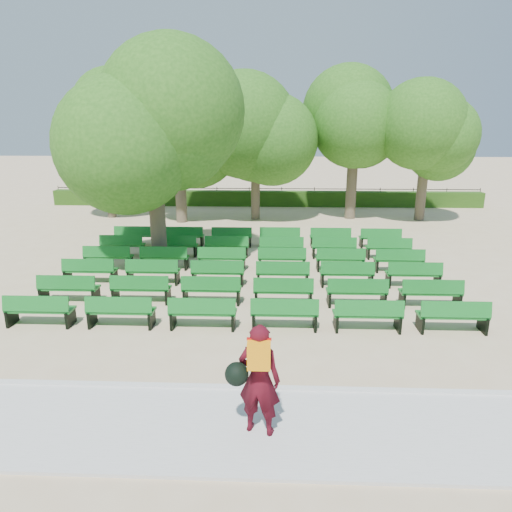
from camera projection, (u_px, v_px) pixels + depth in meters
The scene contains 9 objects.
ground at pixel (256, 281), 14.47m from camera, with size 120.00×120.00×0.00m, color tan.
paving at pixel (238, 429), 7.35m from camera, with size 30.00×2.20×0.06m, color silver.
curb at pixel (242, 388), 8.45m from camera, with size 30.00×0.12×0.10m, color silver.
hedge at pixel (265, 198), 27.79m from camera, with size 26.00×0.70×0.90m, color #274E14.
fence at pixel (265, 205), 28.30m from camera, with size 26.00×0.10×1.02m, color black, non-canonical shape.
tree_line at pixel (264, 219), 24.07m from camera, with size 21.80×6.80×7.04m, color #316B1C, non-canonical shape.
bench_array at pixel (252, 274), 14.83m from camera, with size 1.65×0.62×1.02m.
tree_among at pixel (153, 134), 14.88m from camera, with size 4.53×4.53×6.54m.
person at pixel (257, 378), 6.99m from camera, with size 0.90×0.59×1.83m.
Camera 1 is at (0.55, -13.68, 4.74)m, focal length 32.00 mm.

